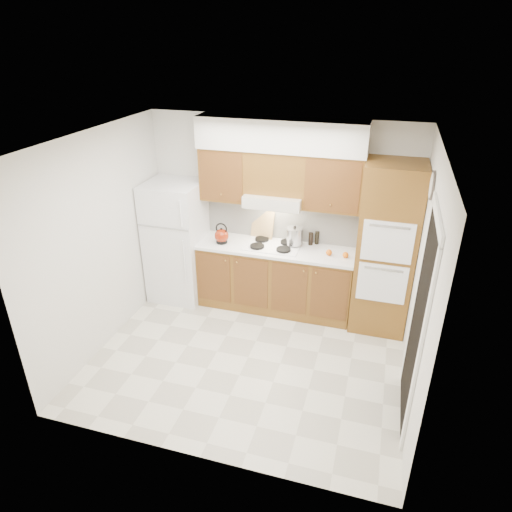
% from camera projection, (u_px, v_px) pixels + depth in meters
% --- Properties ---
extents(floor, '(3.60, 3.60, 0.00)m').
position_uv_depth(floor, '(248.00, 357.00, 5.51)').
color(floor, beige).
rests_on(floor, ground).
extents(ceiling, '(3.60, 3.60, 0.00)m').
position_uv_depth(ceiling, '(246.00, 141.00, 4.35)').
color(ceiling, white).
rests_on(ceiling, wall_back).
extents(wall_back, '(3.60, 0.02, 2.60)m').
position_uv_depth(wall_back, '(280.00, 214.00, 6.22)').
color(wall_back, silver).
rests_on(wall_back, floor).
extents(wall_left, '(0.02, 3.00, 2.60)m').
position_uv_depth(wall_left, '(102.00, 242.00, 5.39)').
color(wall_left, silver).
rests_on(wall_left, floor).
extents(wall_right, '(0.02, 3.00, 2.60)m').
position_uv_depth(wall_right, '(422.00, 285.00, 4.48)').
color(wall_right, silver).
rests_on(wall_right, floor).
extents(fridge, '(0.75, 0.72, 1.72)m').
position_uv_depth(fridge, '(177.00, 241.00, 6.46)').
color(fridge, white).
rests_on(fridge, floor).
extents(base_cabinets, '(2.11, 0.60, 0.90)m').
position_uv_depth(base_cabinets, '(275.00, 279.00, 6.34)').
color(base_cabinets, brown).
rests_on(base_cabinets, floor).
extents(countertop, '(2.13, 0.62, 0.04)m').
position_uv_depth(countertop, '(276.00, 248.00, 6.12)').
color(countertop, white).
rests_on(countertop, base_cabinets).
extents(backsplash, '(2.11, 0.03, 0.56)m').
position_uv_depth(backsplash, '(281.00, 220.00, 6.24)').
color(backsplash, white).
rests_on(backsplash, countertop).
extents(oven_cabinet, '(0.70, 0.65, 2.20)m').
position_uv_depth(oven_cabinet, '(386.00, 250.00, 5.67)').
color(oven_cabinet, brown).
rests_on(oven_cabinet, floor).
extents(upper_cab_left, '(0.63, 0.33, 0.70)m').
position_uv_depth(upper_cab_left, '(225.00, 174.00, 6.02)').
color(upper_cab_left, brown).
rests_on(upper_cab_left, wall_back).
extents(upper_cab_right, '(0.73, 0.33, 0.70)m').
position_uv_depth(upper_cab_right, '(334.00, 183.00, 5.65)').
color(upper_cab_right, brown).
rests_on(upper_cab_right, wall_back).
extents(range_hood, '(0.75, 0.45, 0.15)m').
position_uv_depth(range_hood, '(274.00, 200.00, 5.91)').
color(range_hood, silver).
rests_on(range_hood, wall_back).
extents(upper_cab_over_hood, '(0.75, 0.33, 0.55)m').
position_uv_depth(upper_cab_over_hood, '(276.00, 172.00, 5.81)').
color(upper_cab_over_hood, brown).
rests_on(upper_cab_over_hood, range_hood).
extents(soffit, '(2.13, 0.36, 0.40)m').
position_uv_depth(soffit, '(281.00, 135.00, 5.57)').
color(soffit, silver).
rests_on(soffit, wall_back).
extents(cooktop, '(0.74, 0.50, 0.01)m').
position_uv_depth(cooktop, '(272.00, 246.00, 6.14)').
color(cooktop, white).
rests_on(cooktop, countertop).
extents(doorway, '(0.02, 0.90, 2.10)m').
position_uv_depth(doorway, '(417.00, 326.00, 4.29)').
color(doorway, black).
rests_on(doorway, floor).
extents(wall_clock, '(0.02, 0.30, 0.30)m').
position_uv_depth(wall_clock, '(432.00, 185.00, 4.58)').
color(wall_clock, '#3F3833').
rests_on(wall_clock, wall_right).
extents(kettle, '(0.23, 0.23, 0.19)m').
position_uv_depth(kettle, '(222.00, 236.00, 6.18)').
color(kettle, maroon).
rests_on(kettle, countertop).
extents(cutting_board, '(0.34, 0.17, 0.43)m').
position_uv_depth(cutting_board, '(263.00, 224.00, 6.31)').
color(cutting_board, tan).
rests_on(cutting_board, countertop).
extents(stock_pot, '(0.24, 0.24, 0.22)m').
position_uv_depth(stock_pot, '(294.00, 236.00, 6.08)').
color(stock_pot, '#B1B2B6').
rests_on(stock_pot, cooktop).
extents(condiment_a, '(0.06, 0.06, 0.22)m').
position_uv_depth(condiment_a, '(300.00, 237.00, 6.13)').
color(condiment_a, black).
rests_on(condiment_a, countertop).
extents(condiment_b, '(0.07, 0.07, 0.18)m').
position_uv_depth(condiment_b, '(317.00, 238.00, 6.16)').
color(condiment_b, black).
rests_on(condiment_b, countertop).
extents(condiment_c, '(0.08, 0.08, 0.17)m').
position_uv_depth(condiment_c, '(311.00, 239.00, 6.14)').
color(condiment_c, black).
rests_on(condiment_c, countertop).
extents(orange_near, '(0.09, 0.09, 0.08)m').
position_uv_depth(orange_near, '(345.00, 255.00, 5.81)').
color(orange_near, orange).
rests_on(orange_near, countertop).
extents(orange_far, '(0.08, 0.08, 0.08)m').
position_uv_depth(orange_far, '(329.00, 252.00, 5.87)').
color(orange_far, orange).
rests_on(orange_far, countertop).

